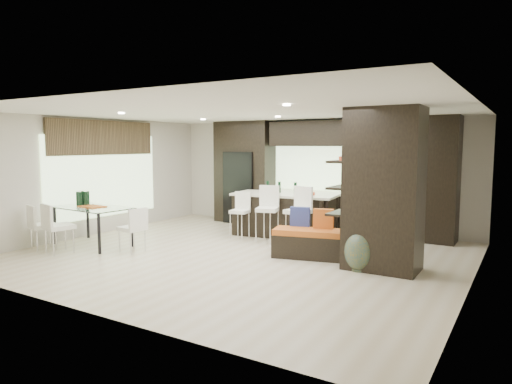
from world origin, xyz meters
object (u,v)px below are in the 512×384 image
Objects in this scene: stool_right at (298,222)px; chair_far at (43,229)px; stool_left at (240,220)px; stool_mid at (267,220)px; dining_table at (93,226)px; chair_near at (59,230)px; bench at (311,244)px; kitchen_island at (285,215)px; chair_end at (132,231)px; floor_vase at (360,231)px.

stool_right is 1.18× the size of chair_far.
stool_left is 0.73m from stool_mid.
dining_table is 1.87× the size of chair_near.
stool_mid is at bearing 137.28° from bench.
kitchen_island is 1.07m from stool_left.
dining_table is at bearing -140.79° from stool_right.
chair_far reaches higher than chair_end.
chair_end is (-1.82, -2.13, -0.09)m from stool_mid.
kitchen_island is 4.18m from dining_table.
kitchen_island is 5.10m from chair_far.
stool_left is 1.00× the size of chair_far.
floor_vase reaches higher than stool_right.
stool_mid is at bearing 40.36° from dining_table.
bench is at bearing 22.30° from dining_table.
stool_right is (0.72, -0.82, 0.01)m from kitchen_island.
chair_end is (-4.22, -0.99, -0.26)m from floor_vase.
dining_table is 1.14m from chair_end.
chair_far is (-2.76, -2.94, 0.00)m from stool_left.
kitchen_island is 3.47m from chair_end.
kitchen_island reaches higher than chair_end.
floor_vase is at bearing 31.97° from chair_near.
floor_vase reaches higher than stool_left.
stool_right is 0.75× the size of floor_vase.
bench is at bearing 40.28° from chair_near.
kitchen_island reaches higher than bench.
kitchen_island is 0.82m from stool_mid.
bench is (0.64, -0.75, -0.23)m from stool_right.
chair_near reaches higher than chair_end.
kitchen_island is at bearing 49.54° from dining_table.
chair_near is (0.00, -0.79, 0.04)m from dining_table.
stool_right is 1.11× the size of chair_near.
kitchen_island is 2.80× the size of chair_far.
dining_table is at bearing -176.13° from bench.
chair_end is at bearing -166.77° from floor_vase.
stool_right reaches higher than chair_far.
stool_left is 0.63× the size of floor_vase.
kitchen_island is 2.91× the size of chair_end.
kitchen_island is 2.80× the size of stool_left.
stool_right is 5.11m from chair_far.
floor_vase is 6.15m from chair_far.
chair_near is at bearing -85.45° from dining_table.
stool_mid is 0.58× the size of dining_table.
chair_far is 1.04× the size of chair_end.
kitchen_island is 2.09m from bench.
chair_far is at bearing -169.83° from bench.
stool_right is 4.25m from dining_table.
stool_left is 0.60× the size of bench.
chair_near is (-2.96, -2.93, -0.04)m from stool_mid.
chair_far reaches higher than stool_left.
stool_right reaches higher than kitchen_island.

